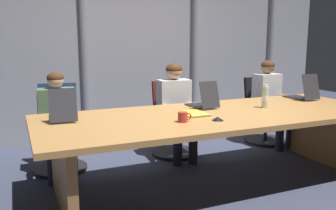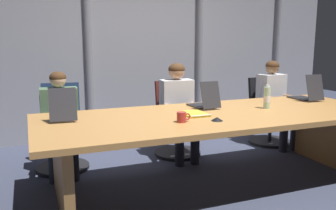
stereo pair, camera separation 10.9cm
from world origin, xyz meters
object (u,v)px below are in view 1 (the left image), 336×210
object	(u,v)px
office_chair_left_mid	(173,127)
spiral_notepad	(194,114)
laptop_left_mid	(203,102)
office_chair_left_end	(59,138)
laptop_center	(302,94)
water_bottle_secondary	(265,97)
laptop_left_end	(63,113)
office_chair_center	(264,118)
person_left_end	(58,117)
person_center	(271,98)
person_left_mid	(176,104)
conference_mic_left_side	(218,119)
coffee_mug_near	(183,117)

from	to	relation	value
office_chair_left_mid	spiral_notepad	distance (m)	1.18
laptop_left_mid	office_chair_left_end	world-z (taller)	laptop_left_mid
laptop_center	water_bottle_secondary	xyz separation A→B (m)	(-0.80, -0.29, 0.05)
laptop_left_end	office_chair_center	size ratio (longest dim) A/B	0.48
office_chair_left_mid	person_left_end	size ratio (longest dim) A/B	0.84
person_left_end	person_center	xyz separation A→B (m)	(2.89, 0.00, 0.03)
person_left_mid	water_bottle_secondary	size ratio (longest dim) A/B	4.69
laptop_left_mid	person_left_mid	bearing A→B (deg)	-0.09
office_chair_left_mid	conference_mic_left_side	world-z (taller)	office_chair_left_mid
conference_mic_left_side	spiral_notepad	distance (m)	0.33
office_chair_left_end	conference_mic_left_side	size ratio (longest dim) A/B	8.90
laptop_center	office_chair_center	world-z (taller)	laptop_center
office_chair_left_end	person_left_mid	world-z (taller)	person_left_mid
coffee_mug_near	person_center	bearing A→B (deg)	31.10
office_chair_left_mid	spiral_notepad	size ratio (longest dim) A/B	3.09
office_chair_left_end	coffee_mug_near	bearing A→B (deg)	43.64
laptop_left_end	spiral_notepad	world-z (taller)	laptop_left_end
office_chair_left_mid	person_left_mid	bearing A→B (deg)	-11.37
laptop_center	office_chair_center	bearing A→B (deg)	-0.45
laptop_center	person_center	xyz separation A→B (m)	(0.02, 0.61, -0.14)
office_chair_left_end	office_chair_center	distance (m)	2.89
office_chair_left_end	person_left_mid	size ratio (longest dim) A/B	0.82
laptop_left_end	coffee_mug_near	bearing A→B (deg)	-114.82
laptop_left_end	water_bottle_secondary	world-z (taller)	laptop_left_end
office_chair_left_mid	water_bottle_secondary	world-z (taller)	water_bottle_secondary
person_center	coffee_mug_near	size ratio (longest dim) A/B	9.03
laptop_left_mid	laptop_center	distance (m)	1.40
laptop_left_mid	person_left_mid	distance (m)	0.63
coffee_mug_near	conference_mic_left_side	world-z (taller)	coffee_mug_near
laptop_center	conference_mic_left_side	xyz separation A→B (m)	(-1.60, -0.62, -0.04)
person_left_end	water_bottle_secondary	world-z (taller)	person_left_end
laptop_left_mid	coffee_mug_near	xyz separation A→B (m)	(-0.51, -0.56, -0.01)
laptop_left_end	laptop_center	size ratio (longest dim) A/B	1.05
person_center	spiral_notepad	distance (m)	1.93
office_chair_left_end	laptop_left_end	bearing A→B (deg)	5.68
spiral_notepad	laptop_left_mid	bearing A→B (deg)	49.36
person_left_mid	water_bottle_secondary	bearing A→B (deg)	37.83
office_chair_center	person_left_end	size ratio (longest dim) A/B	0.83
office_chair_center	person_left_mid	world-z (taller)	person_left_mid
coffee_mug_near	conference_mic_left_side	size ratio (longest dim) A/B	1.20
laptop_center	conference_mic_left_side	bearing A→B (deg)	114.03
person_left_end	water_bottle_secondary	distance (m)	2.26
laptop_left_mid	person_left_mid	size ratio (longest dim) A/B	0.34
coffee_mug_near	conference_mic_left_side	distance (m)	0.33
office_chair_left_end	office_chair_center	world-z (taller)	office_chair_left_end
coffee_mug_near	person_left_end	bearing A→B (deg)	129.27
laptop_left_mid	person_left_mid	xyz separation A→B (m)	(-0.04, 0.61, -0.12)
laptop_center	person_left_end	xyz separation A→B (m)	(-2.86, 0.61, -0.17)
office_chair_left_mid	water_bottle_secondary	distance (m)	1.32
laptop_left_mid	office_chair_left_mid	world-z (taller)	laptop_left_mid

